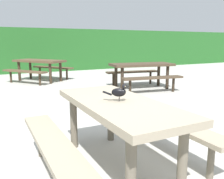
% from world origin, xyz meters
% --- Properties ---
extents(ground_plane, '(60.00, 60.00, 0.00)m').
position_xyz_m(ground_plane, '(0.00, 0.00, 0.00)').
color(ground_plane, '#B7B5AD').
extents(hedge_wall, '(28.00, 1.84, 1.96)m').
position_xyz_m(hedge_wall, '(0.00, 9.98, 0.98)').
color(hedge_wall, '#235B23').
rests_on(hedge_wall, ground).
extents(picnic_table_foreground, '(1.68, 1.80, 0.74)m').
position_xyz_m(picnic_table_foreground, '(-0.03, 0.02, 0.56)').
color(picnic_table_foreground, gray).
rests_on(picnic_table_foreground, ground).
extents(bird_grackle, '(0.24, 0.20, 0.18)m').
position_xyz_m(bird_grackle, '(-0.03, 0.00, 0.84)').
color(bird_grackle, black).
rests_on(bird_grackle, picnic_table_foreground).
extents(picnic_table_mid_left, '(1.96, 1.94, 0.74)m').
position_xyz_m(picnic_table_mid_left, '(2.78, 3.75, 0.56)').
color(picnic_table_mid_left, '#473828').
rests_on(picnic_table_mid_left, ground).
extents(picnic_table_far_centre, '(2.37, 2.37, 0.74)m').
position_xyz_m(picnic_table_far_centre, '(0.41, 6.57, 0.56)').
color(picnic_table_far_centre, brown).
rests_on(picnic_table_far_centre, ground).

